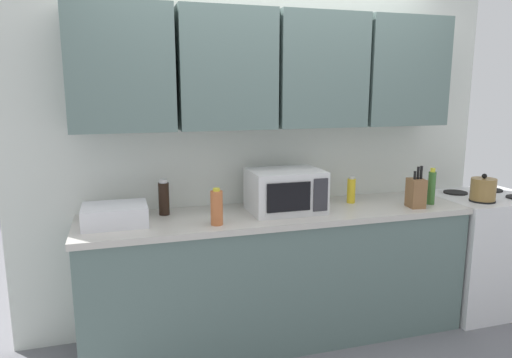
% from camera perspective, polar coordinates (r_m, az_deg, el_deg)
% --- Properties ---
extents(wall_back_with_cabinets, '(3.47, 0.38, 2.60)m').
position_cam_1_polar(wall_back_with_cabinets, '(3.22, 1.52, 8.77)').
color(wall_back_with_cabinets, silver).
rests_on(wall_back_with_cabinets, ground_plane).
extents(counter_run, '(2.60, 0.63, 0.90)m').
position_cam_1_polar(counter_run, '(3.25, 2.73, -11.68)').
color(counter_run, slate).
rests_on(counter_run, ground_plane).
extents(stove_range, '(0.76, 0.64, 0.91)m').
position_cam_1_polar(stove_range, '(4.09, 25.97, -8.00)').
color(stove_range, silver).
rests_on(stove_range, ground_plane).
extents(kettle, '(0.17, 0.17, 0.19)m').
position_cam_1_polar(kettle, '(3.74, 26.18, -1.12)').
color(kettle, olive).
rests_on(kettle, stove_range).
extents(microwave, '(0.48, 0.37, 0.28)m').
position_cam_1_polar(microwave, '(3.08, 3.63, -1.45)').
color(microwave, silver).
rests_on(microwave, counter_run).
extents(dish_rack, '(0.38, 0.30, 0.12)m').
position_cam_1_polar(dish_rack, '(2.92, -16.97, -4.23)').
color(dish_rack, silver).
rests_on(dish_rack, counter_run).
extents(knife_block, '(0.11, 0.13, 0.29)m').
position_cam_1_polar(knife_block, '(3.38, 19.10, -1.58)').
color(knife_block, brown).
rests_on(knife_block, counter_run).
extents(bottle_soy_dark, '(0.07, 0.07, 0.24)m').
position_cam_1_polar(bottle_soy_dark, '(3.06, -11.28, -2.28)').
color(bottle_soy_dark, black).
rests_on(bottle_soy_dark, counter_run).
extents(bottle_yellow_mustard, '(0.06, 0.06, 0.19)m').
position_cam_1_polar(bottle_yellow_mustard, '(3.39, 11.64, -1.36)').
color(bottle_yellow_mustard, gold).
rests_on(bottle_yellow_mustard, counter_run).
extents(bottle_green_oil, '(0.05, 0.05, 0.26)m').
position_cam_1_polar(bottle_green_oil, '(3.50, 20.81, -0.95)').
color(bottle_green_oil, '#386B2D').
rests_on(bottle_green_oil, counter_run).
extents(bottle_spice_jar, '(0.07, 0.07, 0.23)m').
position_cam_1_polar(bottle_spice_jar, '(2.79, -4.86, -3.51)').
color(bottle_spice_jar, '#BC6638').
rests_on(bottle_spice_jar, counter_run).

